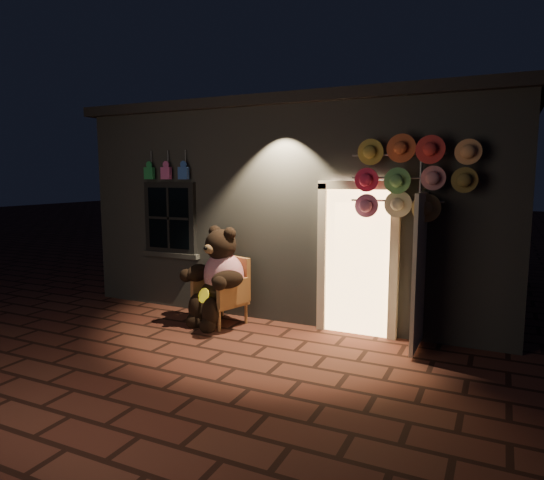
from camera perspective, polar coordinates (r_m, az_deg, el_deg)
The scene contains 5 objects.
ground at distance 6.47m, azimuth -5.76°, elevation -12.90°, with size 60.00×60.00×0.00m, color #562B20.
shop_building at distance 9.70m, azimuth 6.43°, elevation 4.44°, with size 7.30×5.95×3.51m.
wicker_armchair at distance 7.54m, azimuth -5.60°, elevation -5.90°, with size 0.85×0.81×1.02m.
teddy_bear at distance 7.40m, azimuth -6.31°, elevation -4.41°, with size 1.06×0.99×1.54m.
hat_rack at distance 6.54m, azimuth 15.82°, elevation 7.06°, with size 1.62×0.22×2.76m.
Camera 1 is at (3.16, -5.17, 2.26)m, focal length 32.00 mm.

